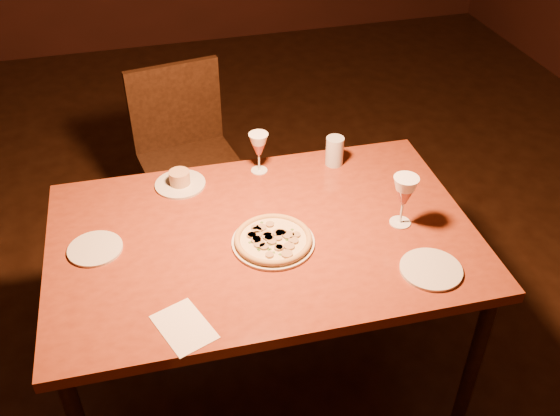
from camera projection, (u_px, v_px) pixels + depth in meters
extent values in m
plane|color=#321D10|center=(253.00, 335.00, 2.89)|extent=(7.00, 7.00, 0.00)
cube|color=#903A1E|center=(263.00, 238.00, 2.23)|extent=(1.53, 1.01, 0.04)
cylinder|color=black|center=(87.00, 273.00, 2.67)|extent=(0.05, 0.05, 0.76)
cylinder|color=black|center=(473.00, 366.00, 2.28)|extent=(0.05, 0.05, 0.76)
cylinder|color=black|center=(389.00, 226.00, 2.92)|extent=(0.05, 0.05, 0.76)
cube|color=black|center=(193.00, 168.00, 3.10)|extent=(0.53, 0.53, 0.04)
cube|color=black|center=(175.00, 106.00, 3.11)|extent=(0.46, 0.11, 0.44)
cylinder|color=black|center=(172.00, 241.00, 3.06)|extent=(0.04, 0.04, 0.48)
cylinder|color=black|center=(152.00, 199.00, 3.33)|extent=(0.04, 0.04, 0.48)
cylinder|color=black|center=(244.00, 221.00, 3.18)|extent=(0.04, 0.04, 0.48)
cylinder|color=black|center=(219.00, 182.00, 3.45)|extent=(0.04, 0.04, 0.48)
cylinder|color=silver|center=(273.00, 242.00, 2.17)|extent=(0.29, 0.29, 0.01)
cylinder|color=beige|center=(273.00, 240.00, 2.16)|extent=(0.26, 0.26, 0.01)
torus|color=tan|center=(273.00, 239.00, 2.16)|extent=(0.27, 0.27, 0.02)
cylinder|color=silver|center=(180.00, 184.00, 2.45)|extent=(0.20, 0.20, 0.01)
cylinder|color=tan|center=(180.00, 178.00, 2.43)|extent=(0.08, 0.08, 0.05)
cylinder|color=#B4BCC5|center=(335.00, 151.00, 2.54)|extent=(0.07, 0.07, 0.12)
cylinder|color=silver|center=(95.00, 249.00, 2.14)|extent=(0.19, 0.19, 0.01)
cylinder|color=silver|center=(431.00, 269.00, 2.06)|extent=(0.21, 0.21, 0.01)
cube|color=white|center=(184.00, 327.00, 1.87)|extent=(0.20, 0.23, 0.00)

